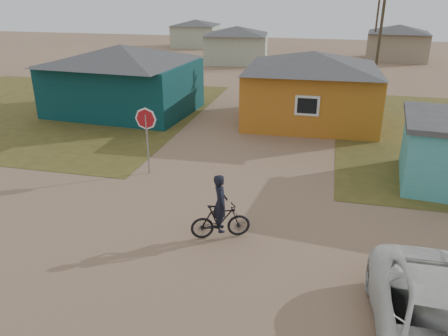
% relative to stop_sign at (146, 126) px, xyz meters
% --- Properties ---
extents(ground, '(120.00, 120.00, 0.00)m').
position_rel_stop_sign_xyz_m(ground, '(3.34, -4.86, -1.98)').
color(ground, '#8F6D52').
extents(grass_nw, '(20.00, 18.00, 0.00)m').
position_rel_stop_sign_xyz_m(grass_nw, '(-10.66, 8.14, -1.98)').
color(grass_nw, brown).
rests_on(grass_nw, ground).
extents(house_teal, '(8.93, 7.08, 4.00)m').
position_rel_stop_sign_xyz_m(house_teal, '(-5.16, 8.64, 0.07)').
color(house_teal, '#093134').
rests_on(house_teal, ground).
extents(house_yellow, '(7.72, 6.76, 3.90)m').
position_rel_stop_sign_xyz_m(house_yellow, '(5.84, 9.14, 0.02)').
color(house_yellow, '#B66A1C').
rests_on(house_yellow, ground).
extents(house_pale_west, '(7.04, 6.15, 3.60)m').
position_rel_stop_sign_xyz_m(house_pale_west, '(-2.66, 29.14, -0.12)').
color(house_pale_west, '#A7B097').
rests_on(house_pale_west, ground).
extents(house_beige_east, '(6.95, 6.05, 3.60)m').
position_rel_stop_sign_xyz_m(house_beige_east, '(13.34, 35.14, -0.12)').
color(house_beige_east, gray).
rests_on(house_beige_east, ground).
extents(house_pale_north, '(6.28, 5.81, 3.40)m').
position_rel_stop_sign_xyz_m(house_pale_north, '(-10.66, 41.14, -0.23)').
color(house_pale_north, '#A7B097').
rests_on(house_pale_north, ground).
extents(utility_pole_near, '(1.40, 0.20, 8.00)m').
position_rel_stop_sign_xyz_m(utility_pole_near, '(9.84, 17.14, 2.16)').
color(utility_pole_near, '#423728').
rests_on(utility_pole_near, ground).
extents(utility_pole_far, '(1.40, 0.20, 8.00)m').
position_rel_stop_sign_xyz_m(utility_pole_far, '(10.84, 33.14, 2.16)').
color(utility_pole_far, '#423728').
rests_on(utility_pole_far, ground).
extents(stop_sign, '(0.83, 0.40, 2.72)m').
position_rel_stop_sign_xyz_m(stop_sign, '(0.00, 0.00, 0.00)').
color(stop_sign, gray).
rests_on(stop_sign, ground).
extents(cyclist, '(1.85, 1.15, 2.03)m').
position_rel_stop_sign_xyz_m(cyclist, '(4.03, -4.14, -1.24)').
color(cyclist, black).
rests_on(cyclist, ground).
extents(vehicle, '(2.54, 5.42, 1.50)m').
position_rel_stop_sign_xyz_m(vehicle, '(9.39, -7.69, -1.23)').
color(vehicle, silver).
rests_on(vehicle, ground).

